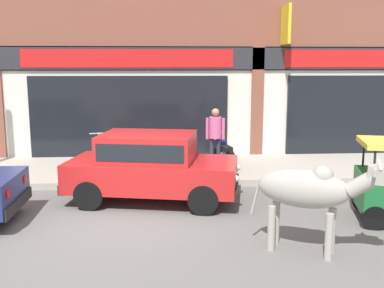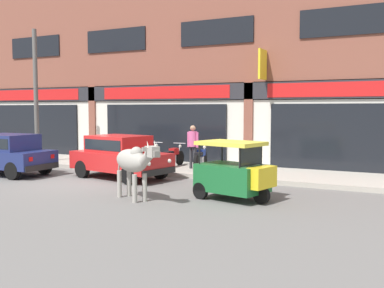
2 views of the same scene
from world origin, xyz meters
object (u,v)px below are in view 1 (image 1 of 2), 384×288
(motorcycle_1, at_px, (145,155))
(motorcycle_2, at_px, (179,154))
(cow, at_px, (310,190))
(motorcycle_3, at_px, (222,153))
(pedestrian, at_px, (215,132))
(car_1, at_px, (151,164))
(motorcycle_0, at_px, (102,154))

(motorcycle_1, distance_m, motorcycle_2, 0.91)
(cow, relative_size, motorcycle_2, 1.08)
(motorcycle_1, bearing_deg, motorcycle_3, 3.22)
(motorcycle_3, bearing_deg, pedestrian, -135.89)
(cow, height_order, car_1, cow)
(car_1, xyz_separation_m, pedestrian, (1.63, 2.28, 0.33))
(cow, xyz_separation_m, car_1, (-2.47, 2.82, -0.19))
(car_1, height_order, pedestrian, pedestrian)
(motorcycle_1, xyz_separation_m, motorcycle_2, (0.91, 0.03, 0.00))
(cow, bearing_deg, motorcycle_2, 108.90)
(motorcycle_1, bearing_deg, motorcycle_0, 175.35)
(cow, xyz_separation_m, motorcycle_0, (-3.83, 5.28, -0.46))
(motorcycle_1, xyz_separation_m, pedestrian, (1.85, -0.09, 0.60))
(cow, xyz_separation_m, motorcycle_3, (-0.63, 5.30, -0.46))
(motorcycle_0, relative_size, motorcycle_3, 1.00)
(motorcycle_2, distance_m, pedestrian, 1.12)
(motorcycle_3, xyz_separation_m, pedestrian, (-0.21, -0.21, 0.60))
(car_1, relative_size, pedestrian, 2.38)
(car_1, relative_size, motorcycle_1, 2.14)
(pedestrian, bearing_deg, motorcycle_0, 176.50)
(car_1, bearing_deg, motorcycle_1, 95.49)
(motorcycle_0, bearing_deg, cow, -54.06)
(cow, xyz_separation_m, motorcycle_2, (-1.79, 5.21, -0.46))
(motorcycle_3, bearing_deg, motorcycle_0, -179.56)
(car_1, height_order, motorcycle_2, car_1)
(car_1, xyz_separation_m, motorcycle_0, (-1.35, 2.46, -0.27))
(car_1, bearing_deg, pedestrian, 54.48)
(motorcycle_0, distance_m, motorcycle_1, 1.13)
(motorcycle_0, xyz_separation_m, motorcycle_2, (2.04, -0.06, 0.00))
(motorcycle_0, distance_m, motorcycle_3, 3.19)
(motorcycle_2, bearing_deg, pedestrian, -7.21)
(car_1, bearing_deg, motorcycle_2, 74.02)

